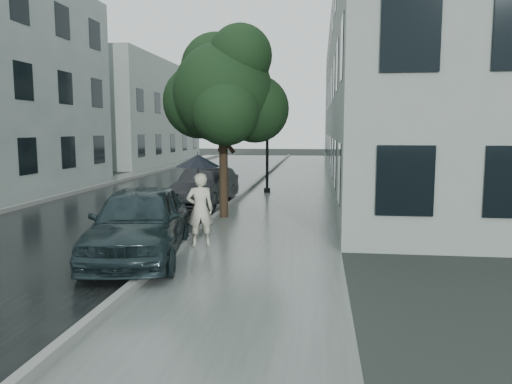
# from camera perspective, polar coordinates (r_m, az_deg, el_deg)

# --- Properties ---
(ground) EXTENTS (120.00, 120.00, 0.00)m
(ground) POSITION_cam_1_polar(r_m,az_deg,el_deg) (9.81, -1.80, -8.68)
(ground) COLOR black
(ground) RESTS_ON ground
(sidewalk) EXTENTS (3.50, 60.00, 0.01)m
(sidewalk) POSITION_cam_1_polar(r_m,az_deg,el_deg) (21.52, 3.88, 0.01)
(sidewalk) COLOR slate
(sidewalk) RESTS_ON ground
(kerb_near) EXTENTS (0.15, 60.00, 0.15)m
(kerb_near) POSITION_cam_1_polar(r_m,az_deg,el_deg) (21.70, -0.94, 0.28)
(kerb_near) COLOR slate
(kerb_near) RESTS_ON ground
(asphalt_road) EXTENTS (6.85, 60.00, 0.00)m
(asphalt_road) POSITION_cam_1_polar(r_m,az_deg,el_deg) (22.47, -9.81, 0.22)
(asphalt_road) COLOR black
(asphalt_road) RESTS_ON ground
(kerb_far) EXTENTS (0.15, 60.00, 0.15)m
(kerb_far) POSITION_cam_1_polar(r_m,az_deg,el_deg) (23.72, -17.93, 0.52)
(kerb_far) COLOR slate
(kerb_far) RESTS_ON ground
(sidewalk_far) EXTENTS (1.70, 60.00, 0.01)m
(sidewalk_far) POSITION_cam_1_polar(r_m,az_deg,el_deg) (24.13, -19.91, 0.38)
(sidewalk_far) COLOR #4C5451
(sidewalk_far) RESTS_ON ground
(building_near) EXTENTS (7.02, 36.00, 9.00)m
(building_near) POSITION_cam_1_polar(r_m,az_deg,el_deg) (29.15, 15.33, 10.50)
(building_near) COLOR gray
(building_near) RESTS_ON ground
(building_far_b) EXTENTS (7.02, 18.00, 8.00)m
(building_far_b) POSITION_cam_1_polar(r_m,az_deg,el_deg) (42.20, -14.14, 8.75)
(building_far_b) COLOR gray
(building_far_b) RESTS_ON ground
(pedestrian) EXTENTS (0.72, 0.58, 1.70)m
(pedestrian) POSITION_cam_1_polar(r_m,az_deg,el_deg) (11.49, -6.41, -2.00)
(pedestrian) COLOR beige
(pedestrian) RESTS_ON sidewalk
(umbrella) EXTENTS (1.14, 1.14, 1.23)m
(umbrella) POSITION_cam_1_polar(r_m,az_deg,el_deg) (11.42, -6.67, 3.58)
(umbrella) COLOR black
(umbrella) RESTS_ON ground
(street_tree) EXTENTS (3.91, 3.56, 5.72)m
(street_tree) POSITION_cam_1_polar(r_m,az_deg,el_deg) (15.30, -3.72, 11.39)
(street_tree) COLOR #332619
(street_tree) RESTS_ON ground
(lamp_post) EXTENTS (0.85, 0.32, 5.54)m
(lamp_post) POSITION_cam_1_polar(r_m,az_deg,el_deg) (21.16, 0.90, 8.46)
(lamp_post) COLOR black
(lamp_post) RESTS_ON ground
(car_near) EXTENTS (2.52, 4.68, 1.51)m
(car_near) POSITION_cam_1_polar(r_m,az_deg,el_deg) (10.66, -13.17, -3.37)
(car_near) COLOR #19282B
(car_near) RESTS_ON ground
(car_far) EXTENTS (1.76, 4.13, 1.32)m
(car_far) POSITION_cam_1_polar(r_m,az_deg,el_deg) (17.64, -5.83, 0.59)
(car_far) COLOR black
(car_far) RESTS_ON ground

